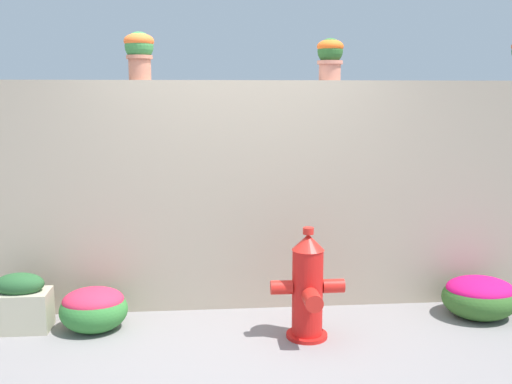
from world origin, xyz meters
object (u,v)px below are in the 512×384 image
potted_plant_2 (330,55)px  potted_plant_1 (139,50)px  planter_box (21,303)px  flower_bush_right (94,307)px  fire_hydrant (308,289)px  flower_bush_left (480,295)px

potted_plant_2 → potted_plant_1: bearing=-179.3°
planter_box → flower_bush_right: bearing=-3.6°
potted_plant_1 → fire_hydrant: potted_plant_1 is taller
potted_plant_1 → potted_plant_2: 1.60m
fire_hydrant → planter_box: (-2.23, 0.34, -0.17)m
potted_plant_1 → planter_box: potted_plant_1 is taller
potted_plant_1 → fire_hydrant: (1.29, -0.80, -1.82)m
flower_bush_right → planter_box: planter_box is taller
flower_bush_left → planter_box: (-3.75, 0.04, 0.04)m
potted_plant_1 → fire_hydrant: 2.37m
fire_hydrant → flower_bush_left: 1.56m
planter_box → fire_hydrant: bearing=-8.8°
potted_plant_2 → flower_bush_right: 2.85m
flower_bush_left → planter_box: size_ratio=1.34×
flower_bush_left → flower_bush_right: 3.18m
potted_plant_1 → flower_bush_left: size_ratio=0.63×
flower_bush_left → flower_bush_right: size_ratio=1.17×
potted_plant_1 → flower_bush_right: bearing=-127.2°
potted_plant_2 → flower_bush_right: (-1.97, -0.51, -1.99)m
flower_bush_right → planter_box: (-0.57, 0.04, 0.04)m
potted_plant_1 → flower_bush_left: potted_plant_1 is taller
flower_bush_right → planter_box: 0.57m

